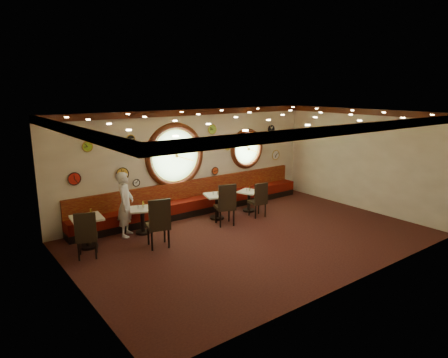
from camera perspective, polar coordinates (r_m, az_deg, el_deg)
The scene contains 50 objects.
floor at distance 10.54m, azimuth 4.38°, elevation -8.47°, with size 9.00×6.00×0.00m, color black.
ceiling at distance 9.83m, azimuth 4.70°, elevation 9.16°, with size 9.00×6.00×0.02m, color gold.
wall_back at distance 12.43m, azimuth -4.62°, elevation 2.52°, with size 9.00×0.02×3.20m, color beige.
wall_front at distance 8.14m, azimuth 18.61°, elevation -3.77°, with size 9.00×0.02×3.20m, color beige.
wall_left at distance 7.95m, azimuth -20.76°, elevation -4.32°, with size 0.02×6.00×3.20m, color beige.
wall_right at distance 13.42m, azimuth 19.17°, elevation 2.62°, with size 0.02×6.00×3.20m, color beige.
molding_back at distance 12.20m, azimuth -4.62°, elevation 9.48°, with size 9.00×0.10×0.18m, color #3D160B.
molding_front at distance 7.88m, azimuth 19.11°, elevation 6.89°, with size 9.00×0.10×0.18m, color #3D160B.
molding_left at distance 7.67m, azimuth -21.30°, elevation 6.58°, with size 0.10×6.00×0.18m, color #3D160B.
molding_right at distance 13.21m, azimuth 19.54°, elevation 9.05°, with size 0.10×6.00×0.18m, color #3D160B.
banquette_base at distance 12.56m, azimuth -3.81°, elevation -4.40°, with size 8.00×0.55×0.20m, color black.
banquette_seat at distance 12.49m, azimuth -3.82°, elevation -3.31°, with size 8.00×0.55×0.30m, color #560C07.
banquette_back at distance 12.56m, azimuth -4.40°, elevation -1.33°, with size 8.00×0.10×0.55m, color #65080D.
porthole_left_glass at distance 12.08m, azimuth -7.04°, elevation 3.37°, with size 1.66×1.66×0.02m, color #8FC476.
porthole_left_frame at distance 12.07m, azimuth -7.00°, elevation 3.36°, with size 1.98×1.98×0.18m, color #3D160B.
porthole_left_ring at distance 12.04m, azimuth -6.93°, elevation 3.34°, with size 1.61×1.61×0.03m, color gold.
porthole_right_glass at distance 13.67m, azimuth 3.22°, elevation 4.35°, with size 1.10×1.10×0.02m, color #8FC476.
porthole_right_frame at distance 13.66m, azimuth 3.26°, elevation 4.34°, with size 1.38×1.38×0.18m, color #3D160B.
porthole_right_ring at distance 13.64m, azimuth 3.34°, elevation 4.33°, with size 1.09×1.09×0.03m, color gold.
wall_clock_0 at distance 11.34m, azimuth -13.20°, elevation 5.56°, with size 0.24×0.24×0.03m, color black.
wall_clock_1 at distance 10.93m, azimuth -18.94°, elevation 4.41°, with size 0.26×0.26×0.03m, color #83BF26.
wall_clock_2 at distance 10.96m, azimuth -20.62°, elevation 0.04°, with size 0.32×0.32×0.03m, color red.
wall_clock_3 at distance 11.60m, azimuth -12.43°, elevation -0.52°, with size 0.20×0.20×0.03m, color white.
wall_clock_4 at distance 12.67m, azimuth -1.71°, elevation 7.10°, with size 0.30×0.30×0.03m, color #8FC63E.
wall_clock_5 at distance 12.94m, azimuth -1.30°, elevation 1.17°, with size 0.24×0.24×0.03m, color #E34A1A.
wall_clock_6 at distance 14.60m, azimuth 7.37°, elevation 3.43°, with size 0.34×0.34×0.03m, color white.
wall_clock_7 at distance 11.38m, azimuth -14.33°, elevation 0.67°, with size 0.36×0.36×0.03m, color gold.
wall_clock_8 at distance 14.30m, azimuth 6.75°, elevation 7.09°, with size 0.28×0.28×0.03m, color black.
wall_clock_9 at distance 13.10m, azimuth 0.47°, elevation 4.65°, with size 0.22×0.22×0.03m, color #DEE44C.
table_a at distance 10.34m, azimuth -18.93°, elevation -6.67°, with size 0.78×0.78×0.79m.
table_b at distance 10.95m, azimuth -11.56°, elevation -5.41°, with size 0.82×0.82×0.70m.
table_c at distance 11.89m, azimuth -1.00°, elevation -3.51°, with size 0.85×0.85×0.75m.
table_d at distance 12.65m, azimuth 3.58°, elevation -2.79°, with size 0.77×0.77×0.66m.
chair_a at distance 9.65m, azimuth -19.11°, elevation -7.18°, with size 0.61×0.61×0.70m.
chair_b at distance 9.81m, azimuth -9.29°, elevation -5.79°, with size 0.64×0.64×0.78m.
chair_c at distance 11.23m, azimuth 0.30°, elevation -3.29°, with size 0.64×0.64×0.76m.
chair_d at distance 12.04m, azimuth 5.05°, elevation -2.65°, with size 0.50×0.50×0.66m.
condiment_a_salt at distance 10.23m, azimuth -19.51°, elevation -4.95°, with size 0.03×0.03×0.09m, color silver.
condiment_b_salt at distance 10.84m, azimuth -12.20°, elevation -3.91°, with size 0.04×0.04×0.10m, color silver.
condiment_c_salt at distance 11.80m, azimuth -1.56°, elevation -2.00°, with size 0.04×0.04×0.10m, color silver.
condiment_d_salt at distance 12.53m, azimuth 3.25°, elevation -1.57°, with size 0.03×0.03×0.09m, color silver.
condiment_a_pepper at distance 10.21m, azimuth -19.24°, elevation -4.95°, with size 0.03×0.03×0.09m, color silver.
condiment_b_pepper at distance 10.86m, azimuth -11.40°, elevation -3.86°, with size 0.03×0.03×0.09m, color #BCBCC0.
condiment_c_pepper at distance 11.74m, azimuth -0.91°, elevation -2.10°, with size 0.03×0.03×0.09m, color #BBBBBF.
condiment_d_pepper at distance 12.58m, azimuth 3.68°, elevation -1.47°, with size 0.04×0.04×0.11m, color #BBBBC0.
condiment_a_bottle at distance 10.28m, azimuth -18.46°, elevation -4.52°, with size 0.06×0.06×0.18m, color gold.
condiment_b_bottle at distance 10.93m, azimuth -11.46°, elevation -3.54°, with size 0.05×0.05×0.17m, color yellow.
condiment_c_bottle at distance 11.92m, azimuth -0.55°, elevation -1.65°, with size 0.06×0.06×0.18m, color gold.
condiment_d_bottle at distance 12.62m, azimuth 3.68°, elevation -1.33°, with size 0.05×0.05×0.15m, color gold.
waiter at distance 10.76m, azimuth -13.90°, elevation -3.53°, with size 0.63×0.41×1.72m, color white.
Camera 1 is at (-6.49, -7.36, 3.85)m, focal length 32.00 mm.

